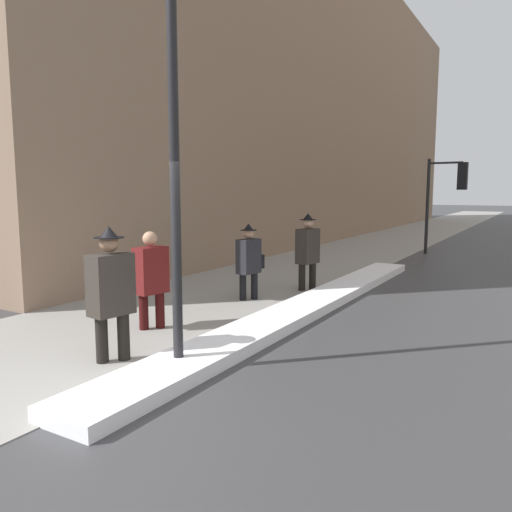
# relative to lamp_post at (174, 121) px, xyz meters

# --- Properties ---
(ground_plane) EXTENTS (160.00, 160.00, 0.00)m
(ground_plane) POSITION_rel_lamp_post_xyz_m (-0.16, -1.18, -2.96)
(ground_plane) COLOR #38383A
(sidewalk_slab) EXTENTS (4.00, 80.00, 0.01)m
(sidewalk_slab) POSITION_rel_lamp_post_xyz_m (-2.16, 13.82, -2.95)
(sidewalk_slab) COLOR gray
(sidewalk_slab) RESTS_ON ground
(snow_bank_curb) EXTENTS (0.81, 10.93, 0.17)m
(snow_bank_curb) POSITION_rel_lamp_post_xyz_m (0.09, 3.64, -2.87)
(snow_bank_curb) COLOR white
(snow_bank_curb) RESTS_ON ground
(building_facade_left) EXTENTS (6.00, 36.00, 13.00)m
(building_facade_left) POSITION_rel_lamp_post_xyz_m (-7.16, 18.82, 3.54)
(building_facade_left) COLOR #846B56
(building_facade_left) RESTS_ON ground
(lamp_post) EXTENTS (0.28, 0.28, 4.94)m
(lamp_post) POSITION_rel_lamp_post_xyz_m (0.00, 0.00, 0.00)
(lamp_post) COLOR black
(lamp_post) RESTS_ON ground
(traffic_light_near) EXTENTS (1.31, 0.33, 3.26)m
(traffic_light_near) POSITION_rel_lamp_post_xyz_m (0.87, 13.34, -0.62)
(traffic_light_near) COLOR black
(traffic_light_near) RESTS_ON ground
(pedestrian_in_glasses) EXTENTS (0.40, 0.58, 1.74)m
(pedestrian_in_glasses) POSITION_rel_lamp_post_xyz_m (-0.91, -0.18, -2.01)
(pedestrian_in_glasses) COLOR black
(pedestrian_in_glasses) RESTS_ON ground
(pedestrian_trailing) EXTENTS (0.37, 0.54, 1.55)m
(pedestrian_trailing) POSITION_rel_lamp_post_xyz_m (-1.52, 1.22, -2.10)
(pedestrian_trailing) COLOR #340C0C
(pedestrian_trailing) RESTS_ON ground
(pedestrian_with_shoulder_bag) EXTENTS (0.35, 0.70, 1.53)m
(pedestrian_with_shoulder_bag) POSITION_rel_lamp_post_xyz_m (-1.29, 3.81, -2.12)
(pedestrian_with_shoulder_bag) COLOR black
(pedestrian_with_shoulder_bag) RESTS_ON ground
(pedestrian_in_fedora) EXTENTS (0.39, 0.56, 1.69)m
(pedestrian_in_fedora) POSITION_rel_lamp_post_xyz_m (-0.70, 5.30, -2.03)
(pedestrian_in_fedora) COLOR black
(pedestrian_in_fedora) RESTS_ON ground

